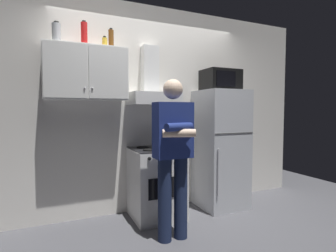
# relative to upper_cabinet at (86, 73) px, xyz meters

# --- Properties ---
(ground_plane) EXTENTS (7.00, 7.00, 0.00)m
(ground_plane) POSITION_rel_upper_cabinet_xyz_m (0.85, -0.37, -1.75)
(ground_plane) COLOR #4C4C51
(back_wall_tiled) EXTENTS (4.80, 0.10, 2.70)m
(back_wall_tiled) POSITION_rel_upper_cabinet_xyz_m (0.85, 0.23, -0.40)
(back_wall_tiled) COLOR silver
(back_wall_tiled) RESTS_ON ground_plane
(upper_cabinet) EXTENTS (0.90, 0.37, 0.60)m
(upper_cabinet) POSITION_rel_upper_cabinet_xyz_m (0.00, 0.00, 0.00)
(upper_cabinet) COLOR white
(stove_oven) EXTENTS (0.60, 0.62, 0.87)m
(stove_oven) POSITION_rel_upper_cabinet_xyz_m (0.80, -0.13, -1.32)
(stove_oven) COLOR white
(stove_oven) RESTS_ON ground_plane
(range_hood) EXTENTS (0.60, 0.44, 0.75)m
(range_hood) POSITION_rel_upper_cabinet_xyz_m (0.80, 0.00, -0.15)
(range_hood) COLOR white
(refrigerator) EXTENTS (0.60, 0.62, 1.60)m
(refrigerator) POSITION_rel_upper_cabinet_xyz_m (1.75, -0.12, -0.95)
(refrigerator) COLOR silver
(refrigerator) RESTS_ON ground_plane
(microwave) EXTENTS (0.48, 0.37, 0.28)m
(microwave) POSITION_rel_upper_cabinet_xyz_m (1.75, -0.11, -0.01)
(microwave) COLOR black
(microwave) RESTS_ON refrigerator
(person_standing) EXTENTS (0.38, 0.33, 1.64)m
(person_standing) POSITION_rel_upper_cabinet_xyz_m (0.75, -0.73, -0.85)
(person_standing) COLOR #192342
(person_standing) RESTS_ON ground_plane
(cooking_pot) EXTENTS (0.28, 0.18, 0.11)m
(cooking_pot) POSITION_rel_upper_cabinet_xyz_m (0.93, -0.24, -0.82)
(cooking_pot) COLOR #B7BABF
(cooking_pot) RESTS_ON stove_oven
(bottle_soda_red) EXTENTS (0.07, 0.07, 0.29)m
(bottle_soda_red) POSITION_rel_upper_cabinet_xyz_m (-0.01, 0.02, 0.44)
(bottle_soda_red) COLOR red
(bottle_soda_red) RESTS_ON upper_cabinet
(bottle_canister_steel) EXTENTS (0.09, 0.09, 0.23)m
(bottle_canister_steel) POSITION_rel_upper_cabinet_xyz_m (-0.30, -0.01, 0.41)
(bottle_canister_steel) COLOR #B2B5BA
(bottle_canister_steel) RESTS_ON upper_cabinet
(bottle_beer_brown) EXTENTS (0.06, 0.06, 0.25)m
(bottle_beer_brown) POSITION_rel_upper_cabinet_xyz_m (0.30, 0.04, 0.42)
(bottle_beer_brown) COLOR brown
(bottle_beer_brown) RESTS_ON upper_cabinet
(bottle_spice_jar) EXTENTS (0.06, 0.06, 0.13)m
(bottle_spice_jar) POSITION_rel_upper_cabinet_xyz_m (0.21, -0.01, 0.36)
(bottle_spice_jar) COLOR gold
(bottle_spice_jar) RESTS_ON upper_cabinet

